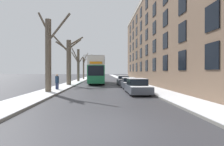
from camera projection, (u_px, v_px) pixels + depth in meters
name	position (u px, v px, depth m)	size (l,w,h in m)	color
ground_plane	(106.00, 129.00, 6.20)	(320.00, 320.00, 0.00)	#38383D
sidewalk_left	(87.00, 78.00, 58.85)	(2.51, 130.00, 0.16)	gray
sidewalk_right	(119.00, 78.00, 59.41)	(2.51, 130.00, 0.16)	gray
terrace_facade_right	(175.00, 37.00, 27.24)	(9.10, 41.53, 15.04)	#7A604C
bare_tree_left_0	(49.00, 53.00, 16.49)	(3.59, 2.20, 7.83)	brown
bare_tree_left_1	(69.00, 60.00, 25.60)	(4.36, 2.10, 7.50)	brown
bare_tree_left_2	(78.00, 64.00, 35.72)	(2.40, 3.68, 6.74)	brown
bare_tree_left_3	(84.00, 67.00, 45.84)	(2.55, 2.07, 7.11)	brown
double_decker_bus	(97.00, 69.00, 30.97)	(2.59, 11.80, 4.48)	#1E7A47
parked_car_0	(137.00, 87.00, 16.23)	(1.88, 4.59, 1.43)	#474C56
parked_car_1	(129.00, 83.00, 21.44)	(1.72, 3.94, 1.36)	#474C56
parked_car_2	(123.00, 81.00, 27.27)	(1.80, 4.04, 1.47)	#474C56
pedestrian_left_sidewalk	(57.00, 82.00, 18.79)	(0.39, 0.39, 1.80)	navy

